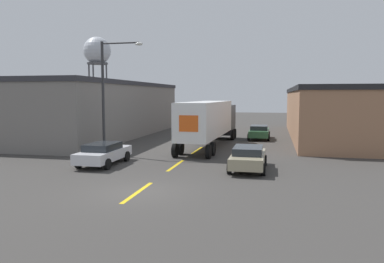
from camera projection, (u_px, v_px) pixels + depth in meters
ground_plane at (139, 192)px, 16.67m from camera, size 160.00×160.00×0.00m
road_centerline at (176, 165)px, 22.91m from camera, size 0.20×16.75×0.01m
warehouse_left at (89, 109)px, 39.86m from camera, size 12.01×26.31×5.67m
warehouse_right at (339, 113)px, 37.73m from camera, size 9.57×26.11×5.06m
semi_truck at (210, 119)px, 31.38m from camera, size 3.13×14.32×3.79m
parked_car_right_far at (259, 132)px, 36.69m from camera, size 2.05×4.68×1.36m
parked_car_left_near at (104, 153)px, 23.10m from camera, size 2.05×4.68×1.36m
parked_car_right_near at (248, 157)px, 21.54m from camera, size 2.05×4.68×1.36m
water_tower at (97, 52)px, 67.61m from camera, size 4.91×4.91×14.82m
street_lamp at (108, 89)px, 26.68m from camera, size 3.15×0.32×8.08m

